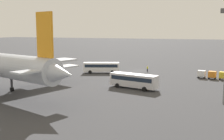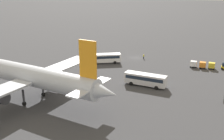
% 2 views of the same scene
% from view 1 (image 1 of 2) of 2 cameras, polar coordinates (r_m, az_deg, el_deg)
% --- Properties ---
extents(ground_plane, '(600.00, 600.00, 0.00)m').
position_cam_1_polar(ground_plane, '(90.07, 5.41, -0.10)').
color(ground_plane, '#38383A').
extents(shuttle_bus_near, '(10.85, 6.02, 3.19)m').
position_cam_1_polar(shuttle_bus_near, '(84.34, -2.18, 0.67)').
color(shuttle_bus_near, white).
rests_on(shuttle_bus_near, ground).
extents(shuttle_bus_far, '(11.40, 5.17, 3.26)m').
position_cam_1_polar(shuttle_bus_far, '(62.47, 4.42, -2.00)').
color(shuttle_bus_far, silver).
rests_on(shuttle_bus_far, ground).
extents(worker_person, '(0.38, 0.38, 1.74)m').
position_cam_1_polar(worker_person, '(88.35, 7.20, 0.28)').
color(worker_person, '#1E1E2D').
rests_on(worker_person, ground).
extents(cargo_cart_yellow, '(2.24, 1.98, 2.06)m').
position_cam_1_polar(cargo_cart_yellow, '(78.70, 21.66, -0.99)').
color(cargo_cart_yellow, '#38383D').
rests_on(cargo_cart_yellow, ground).
extents(cargo_cart_orange, '(2.24, 1.98, 2.06)m').
position_cam_1_polar(cargo_cart_orange, '(78.84, 19.68, -0.88)').
color(cargo_cart_orange, '#38383D').
rests_on(cargo_cart_orange, ground).
extents(cargo_cart_white, '(2.24, 1.98, 2.06)m').
position_cam_1_polar(cargo_cart_white, '(79.40, 17.74, -0.72)').
color(cargo_cart_white, '#38383D').
rests_on(cargo_cart_white, ground).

